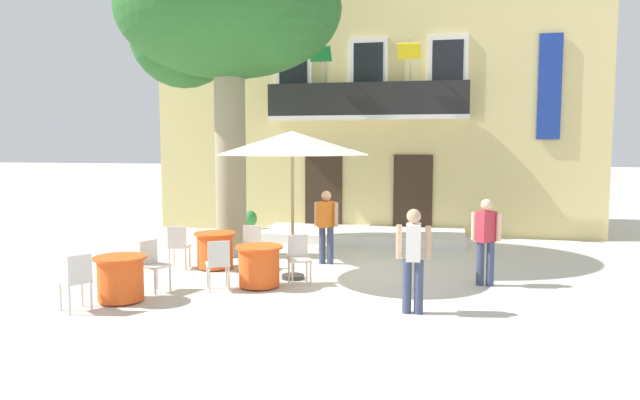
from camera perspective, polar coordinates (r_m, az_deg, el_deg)
ground_plane at (r=12.42m, az=2.77°, el=-6.69°), size 120.00×120.00×0.00m
building_facade at (r=19.13m, az=5.49°, el=8.83°), size 13.00×5.09×7.50m
entrance_step_platform at (r=16.20m, az=4.05°, el=-3.39°), size 5.50×2.25×0.25m
plane_tree at (r=14.18m, az=-9.05°, el=16.98°), size 5.26×4.62×7.16m
cafe_table_near_tree at (r=10.88m, az=-5.88°, el=-6.33°), size 0.86×0.86×0.76m
cafe_chair_near_tree_0 at (r=11.05m, az=-2.07°, el=-5.40°), size 0.53×0.53×0.91m
cafe_chair_near_tree_1 at (r=10.67m, az=-9.78°, el=-5.87°), size 0.54×0.54×0.91m
cafe_table_middle at (r=10.38m, az=-18.67°, el=-7.17°), size 0.86×0.86×0.76m
cafe_chair_middle_0 at (r=9.98m, az=-22.37°, el=-6.99°), size 0.55×0.55×0.91m
cafe_chair_middle_1 at (r=10.88m, az=-15.83°, el=-5.78°), size 0.51×0.51×0.91m
cafe_table_front at (r=12.60m, az=-10.08°, el=-4.77°), size 0.86×0.86×0.76m
cafe_chair_front_0 at (r=12.67m, az=-13.49°, el=-4.15°), size 0.47×0.47×0.91m
cafe_chair_front_1 at (r=12.41m, az=-6.72°, el=-4.24°), size 0.41×0.41×0.91m
cafe_umbrella at (r=11.28m, az=-2.69°, el=5.45°), size 2.90×2.90×2.85m
ground_planter_left at (r=16.62m, az=-6.74°, el=-2.16°), size 0.37×0.37×0.76m
pedestrian_near_entrance at (r=9.19m, az=8.98°, el=-5.24°), size 0.53×0.35×1.62m
pedestrian_mid_plaza at (r=11.26m, az=15.70°, el=-3.45°), size 0.53×0.39×1.61m
pedestrian_by_tree at (r=12.83m, az=0.61°, el=-2.21°), size 0.53×0.40×1.60m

